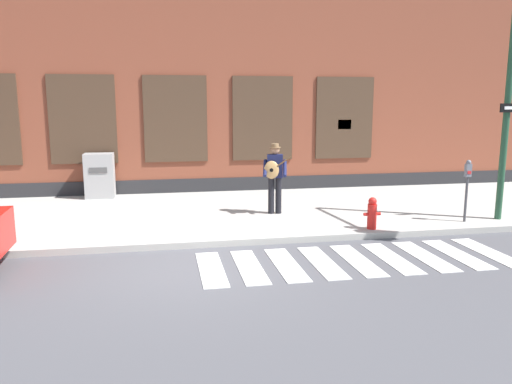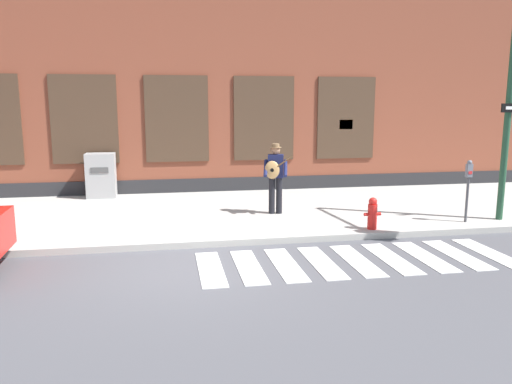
# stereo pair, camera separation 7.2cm
# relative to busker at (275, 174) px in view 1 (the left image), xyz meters

# --- Properties ---
(ground_plane) EXTENTS (160.00, 160.00, 0.00)m
(ground_plane) POSITION_rel_busker_xyz_m (-2.27, -3.30, -1.13)
(ground_plane) COLOR #4C4C51
(sidewalk) EXTENTS (28.00, 5.69, 0.14)m
(sidewalk) POSITION_rel_busker_xyz_m (-2.27, 0.61, -1.06)
(sidewalk) COLOR #ADAAA3
(sidewalk) RESTS_ON ground
(building_backdrop) EXTENTS (28.00, 4.06, 6.73)m
(building_backdrop) POSITION_rel_busker_xyz_m (-2.27, 5.45, 2.23)
(building_backdrop) COLOR brown
(building_backdrop) RESTS_ON ground
(crosswalk) EXTENTS (5.78, 1.90, 0.01)m
(crosswalk) POSITION_rel_busker_xyz_m (0.76, -3.53, -1.12)
(crosswalk) COLOR silver
(crosswalk) RESTS_ON ground
(busker) EXTENTS (0.72, 0.63, 1.74)m
(busker) POSITION_rel_busker_xyz_m (0.00, 0.00, 0.00)
(busker) COLOR black
(busker) RESTS_ON sidewalk
(parking_meter) EXTENTS (0.13, 0.11, 1.44)m
(parking_meter) POSITION_rel_busker_xyz_m (4.15, -1.64, -0.05)
(parking_meter) COLOR #47474C
(parking_meter) RESTS_ON sidewalk
(utility_box) EXTENTS (0.81, 0.59, 1.29)m
(utility_box) POSITION_rel_busker_xyz_m (-4.49, 3.00, -0.35)
(utility_box) COLOR #9E9E9E
(utility_box) RESTS_ON sidewalk
(fire_hydrant) EXTENTS (0.38, 0.20, 0.70)m
(fire_hydrant) POSITION_rel_busker_xyz_m (1.75, -1.88, -0.65)
(fire_hydrant) COLOR red
(fire_hydrant) RESTS_ON sidewalk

